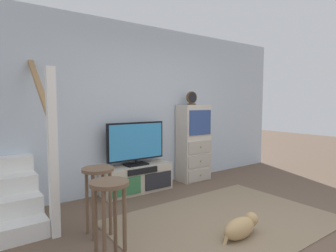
% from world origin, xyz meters
% --- Properties ---
extents(ground_plane, '(20.00, 20.00, 0.00)m').
position_xyz_m(ground_plane, '(0.00, 0.00, 0.00)').
color(ground_plane, brown).
extents(back_wall, '(6.40, 0.12, 2.70)m').
position_xyz_m(back_wall, '(0.00, 2.46, 1.35)').
color(back_wall, silver).
rests_on(back_wall, ground_plane).
extents(area_rug, '(2.60, 1.80, 0.01)m').
position_xyz_m(area_rug, '(0.00, 0.60, 0.01)').
color(area_rug, '#847056').
rests_on(area_rug, ground_plane).
extents(media_console, '(1.15, 0.38, 0.44)m').
position_xyz_m(media_console, '(-0.30, 2.19, 0.22)').
color(media_console, '#BCB29E').
rests_on(media_console, ground_plane).
extents(television, '(0.99, 0.22, 0.69)m').
position_xyz_m(television, '(-0.30, 2.22, 0.80)').
color(television, black).
rests_on(television, media_console).
extents(side_cabinet, '(0.58, 0.38, 1.39)m').
position_xyz_m(side_cabinet, '(0.90, 2.20, 0.69)').
color(side_cabinet, beige).
rests_on(side_cabinet, ground_plane).
extents(desk_clock, '(0.22, 0.08, 0.24)m').
position_xyz_m(desk_clock, '(0.83, 2.19, 1.51)').
color(desk_clock, '#4C3823').
rests_on(desk_clock, side_cabinet).
extents(bar_stool_near, '(0.34, 0.34, 0.76)m').
position_xyz_m(bar_stool_near, '(-1.50, 0.56, 0.56)').
color(bar_stool_near, brown).
rests_on(bar_stool_near, ground_plane).
extents(bar_stool_far, '(0.34, 0.34, 0.74)m').
position_xyz_m(bar_stool_far, '(-1.36, 1.17, 0.55)').
color(bar_stool_far, brown).
rests_on(bar_stool_far, ground_plane).
extents(dog, '(0.54, 0.22, 0.23)m').
position_xyz_m(dog, '(-0.16, 0.22, 0.12)').
color(dog, tan).
rests_on(dog, ground_plane).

